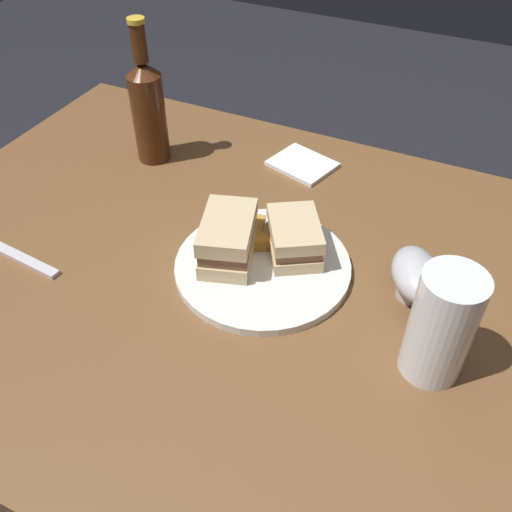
{
  "coord_description": "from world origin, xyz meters",
  "views": [
    {
      "loc": [
        -0.27,
        0.54,
        1.29
      ],
      "look_at": [
        -0.01,
        -0.01,
        0.74
      ],
      "focal_mm": 39.46,
      "sensor_mm": 36.0,
      "label": 1
    }
  ],
  "objects": [
    {
      "name": "potato_wedge_front",
      "position": [
        0.04,
        -0.08,
        0.73
      ],
      "size": [
        0.05,
        0.05,
        0.02
      ],
      "primitive_type": "cube",
      "rotation": [
        0.0,
        0.0,
        5.63
      ],
      "color": "gold",
      "rests_on": "plate"
    },
    {
      "name": "plate",
      "position": [
        -0.02,
        -0.01,
        0.72
      ],
      "size": [
        0.26,
        0.26,
        0.01
      ],
      "primitive_type": "cylinder",
      "color": "silver",
      "rests_on": "dining_table"
    },
    {
      "name": "potato_wedge_middle",
      "position": [
        0.02,
        -0.03,
        0.73
      ],
      "size": [
        0.03,
        0.05,
        0.02
      ],
      "primitive_type": "cube",
      "rotation": [
        0.0,
        0.0,
        1.69
      ],
      "color": "gold",
      "rests_on": "plate"
    },
    {
      "name": "ground_plane",
      "position": [
        0.0,
        0.0,
        0.0
      ],
      "size": [
        6.0,
        6.0,
        0.0
      ],
      "primitive_type": "plane",
      "color": "black"
    },
    {
      "name": "gravy_boat",
      "position": [
        -0.23,
        -0.06,
        0.75
      ],
      "size": [
        0.1,
        0.12,
        0.07
      ],
      "color": "#B7B7BC",
      "rests_on": "dining_table"
    },
    {
      "name": "potato_wedge_back",
      "position": [
        0.02,
        -0.07,
        0.73
      ],
      "size": [
        0.03,
        0.05,
        0.02
      ],
      "primitive_type": "cube",
      "rotation": [
        0.0,
        0.0,
        4.99
      ],
      "color": "#B77F33",
      "rests_on": "plate"
    },
    {
      "name": "sandwich_half_left",
      "position": [
        -0.05,
        -0.06,
        0.75
      ],
      "size": [
        0.11,
        0.13,
        0.06
      ],
      "color": "#CCB284",
      "rests_on": "plate"
    },
    {
      "name": "sandwich_half_right",
      "position": [
        0.04,
        -0.01,
        0.76
      ],
      "size": [
        0.11,
        0.13,
        0.07
      ],
      "color": "#CCB284",
      "rests_on": "plate"
    },
    {
      "name": "pint_glass",
      "position": [
        -0.28,
        0.06,
        0.78
      ],
      "size": [
        0.08,
        0.08,
        0.16
      ],
      "color": "white",
      "rests_on": "dining_table"
    },
    {
      "name": "cider_bottle",
      "position": [
        0.3,
        -0.21,
        0.81
      ],
      "size": [
        0.06,
        0.06,
        0.26
      ],
      "color": "#47230F",
      "rests_on": "dining_table"
    },
    {
      "name": "fork",
      "position": [
        0.34,
        0.12,
        0.71
      ],
      "size": [
        0.18,
        0.03,
        0.01
      ],
      "primitive_type": "cube",
      "rotation": [
        0.0,
        0.0,
        6.19
      ],
      "color": "silver",
      "rests_on": "dining_table"
    },
    {
      "name": "napkin",
      "position": [
        0.04,
        -0.3,
        0.71
      ],
      "size": [
        0.13,
        0.12,
        0.01
      ],
      "primitive_type": "cube",
      "rotation": [
        0.0,
        0.0,
        -0.29
      ],
      "color": "white",
      "rests_on": "dining_table"
    },
    {
      "name": "potato_wedge_left_edge",
      "position": [
        0.0,
        -0.05,
        0.73
      ],
      "size": [
        0.04,
        0.04,
        0.02
      ],
      "primitive_type": "cube",
      "rotation": [
        0.0,
        0.0,
        3.59
      ],
      "color": "#B77F33",
      "rests_on": "plate"
    },
    {
      "name": "dining_table",
      "position": [
        0.0,
        0.0,
        0.35
      ],
      "size": [
        1.18,
        0.84,
        0.71
      ],
      "primitive_type": "cube",
      "color": "brown",
      "rests_on": "ground"
    },
    {
      "name": "potato_wedge_right_edge",
      "position": [
        -0.01,
        -0.06,
        0.73
      ],
      "size": [
        0.05,
        0.04,
        0.02
      ],
      "primitive_type": "cube",
      "rotation": [
        0.0,
        0.0,
        2.65
      ],
      "color": "gold",
      "rests_on": "plate"
    }
  ]
}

